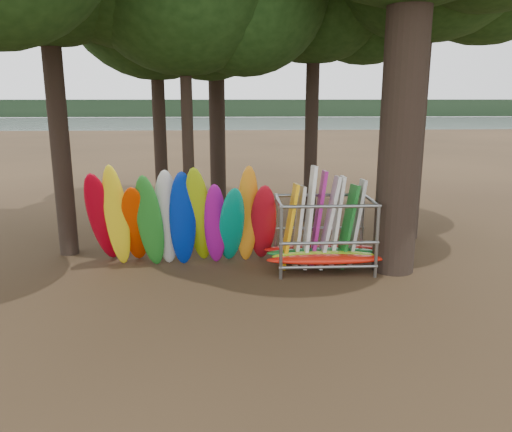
{
  "coord_description": "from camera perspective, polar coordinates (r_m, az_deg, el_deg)",
  "views": [
    {
      "loc": [
        -0.01,
        -11.9,
        4.61
      ],
      "look_at": [
        0.66,
        1.5,
        1.4
      ],
      "focal_mm": 35.0,
      "sensor_mm": 36.0,
      "label": 1
    }
  ],
  "objects": [
    {
      "name": "lake",
      "position": [
        72.05,
        -2.9,
        9.77
      ],
      "size": [
        160.0,
        160.0,
        0.0
      ],
      "primitive_type": "plane",
      "color": "gray",
      "rests_on": "ground"
    },
    {
      "name": "storage_rack",
      "position": [
        13.7,
        7.75,
        -2.29
      ],
      "size": [
        3.22,
        1.5,
        2.84
      ],
      "color": "gray",
      "rests_on": "ground"
    },
    {
      "name": "far_shore",
      "position": [
        121.93,
        -2.93,
        12.22
      ],
      "size": [
        160.0,
        4.0,
        4.0
      ],
      "primitive_type": "cube",
      "color": "black",
      "rests_on": "ground"
    },
    {
      "name": "kayak_row",
      "position": [
        13.66,
        -8.55,
        -0.54
      ],
      "size": [
        5.1,
        2.26,
        3.11
      ],
      "color": "#B60318",
      "rests_on": "ground"
    },
    {
      "name": "ground",
      "position": [
        12.76,
        -2.67,
        -7.74
      ],
      "size": [
        120.0,
        120.0,
        0.0
      ],
      "primitive_type": "plane",
      "color": "#47331E",
      "rests_on": "ground"
    }
  ]
}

